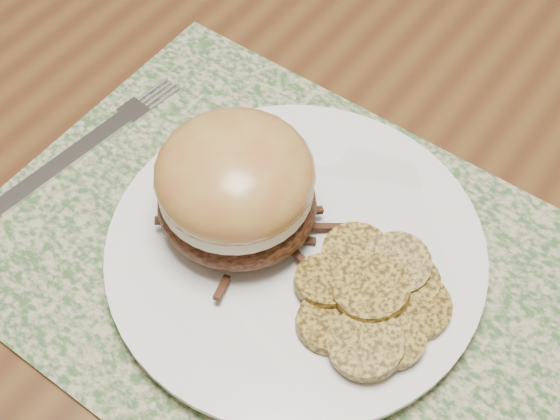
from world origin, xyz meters
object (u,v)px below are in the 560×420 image
object	(u,v)px
dining_table	(376,360)
dinner_plate	(296,251)
fork	(91,142)
pork_sandwich	(236,187)

from	to	relation	value
dining_table	dinner_plate	world-z (taller)	dinner_plate
fork	pork_sandwich	bearing A→B (deg)	6.93
pork_sandwich	fork	distance (m)	0.16
dinner_plate	fork	bearing A→B (deg)	-177.40
dinner_plate	pork_sandwich	bearing A→B (deg)	-170.02
dining_table	fork	bearing A→B (deg)	-177.70
dining_table	pork_sandwich	size ratio (longest dim) A/B	10.51
dining_table	pork_sandwich	bearing A→B (deg)	-175.30
dinner_plate	fork	world-z (taller)	dinner_plate
dining_table	fork	world-z (taller)	fork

